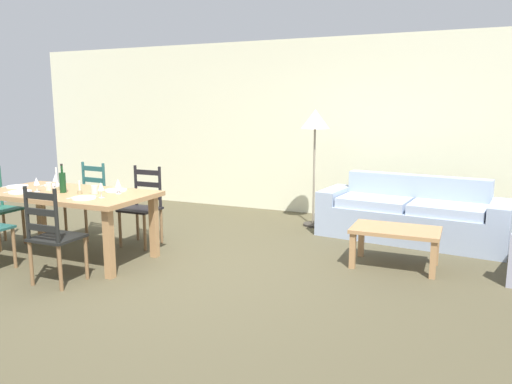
{
  "coord_description": "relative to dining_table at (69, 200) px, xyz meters",
  "views": [
    {
      "loc": [
        2.69,
        -4.12,
        1.69
      ],
      "look_at": [
        0.58,
        0.76,
        0.75
      ],
      "focal_mm": 34.33,
      "sensor_mm": 36.0,
      "label": 1
    }
  ],
  "objects": [
    {
      "name": "coffee_table",
      "position": [
        3.39,
        1.1,
        -0.31
      ],
      "size": [
        0.9,
        0.56,
        0.42
      ],
      "color": "#A97C4E",
      "rests_on": "ground_plane"
    },
    {
      "name": "fork_far_left",
      "position": [
        -0.6,
        0.25,
        0.09
      ],
      "size": [
        0.03,
        0.17,
        0.01
      ],
      "primitive_type": "cube",
      "rotation": [
        0.0,
        0.0,
        0.09
      ],
      "color": "silver",
      "rests_on": "dining_table"
    },
    {
      "name": "dining_chair_near_right",
      "position": [
        0.48,
        -0.72,
        -0.19
      ],
      "size": [
        0.42,
        0.4,
        0.96
      ],
      "color": "black",
      "rests_on": "ground_plane"
    },
    {
      "name": "wine_bottle",
      "position": [
        -0.02,
        -0.05,
        0.2
      ],
      "size": [
        0.07,
        0.07,
        0.32
      ],
      "color": "#143819",
      "rests_on": "dining_table"
    },
    {
      "name": "dinner_plate_far_left",
      "position": [
        -0.45,
        0.25,
        0.1
      ],
      "size": [
        0.24,
        0.24,
        0.02
      ],
      "primitive_type": "cylinder",
      "color": "white",
      "rests_on": "dining_table"
    },
    {
      "name": "dining_chair_far_right",
      "position": [
        0.42,
        0.76,
        -0.19
      ],
      "size": [
        0.42,
        0.4,
        0.96
      ],
      "color": "black",
      "rests_on": "ground_plane"
    },
    {
      "name": "candle_short",
      "position": [
        0.2,
        -0.04,
        0.12
      ],
      "size": [
        0.05,
        0.05,
        0.14
      ],
      "color": "#998C66",
      "rests_on": "dining_table"
    },
    {
      "name": "dinner_plate_head_west",
      "position": [
        -0.78,
        0.0,
        0.1
      ],
      "size": [
        0.24,
        0.24,
        0.02
      ],
      "primitive_type": "cylinder",
      "color": "white",
      "rests_on": "dining_table"
    },
    {
      "name": "ground_plane",
      "position": [
        1.33,
        0.05,
        -0.67
      ],
      "size": [
        9.6,
        9.6,
        0.02
      ],
      "primitive_type": "cube",
      "color": "#4C4630"
    },
    {
      "name": "dinner_plate_far_right",
      "position": [
        0.45,
        0.25,
        0.1
      ],
      "size": [
        0.24,
        0.24,
        0.02
      ],
      "primitive_type": "cylinder",
      "color": "white",
      "rests_on": "dining_table"
    },
    {
      "name": "fork_near_right",
      "position": [
        0.3,
        -0.25,
        0.09
      ],
      "size": [
        0.02,
        0.17,
        0.01
      ],
      "primitive_type": "cube",
      "rotation": [
        0.0,
        0.0,
        -0.01
      ],
      "color": "silver",
      "rests_on": "dining_table"
    },
    {
      "name": "dining_chair_far_left",
      "position": [
        -0.46,
        0.79,
        -0.19
      ],
      "size": [
        0.45,
        0.43,
        0.96
      ],
      "color": "#22524E",
      "rests_on": "ground_plane"
    },
    {
      "name": "wine_glass_near_right",
      "position": [
        0.57,
        -0.13,
        0.2
      ],
      "size": [
        0.06,
        0.06,
        0.16
      ],
      "color": "white",
      "rests_on": "dining_table"
    },
    {
      "name": "coffee_cup_secondary",
      "position": [
        -0.28,
        -0.01,
        0.13
      ],
      "size": [
        0.07,
        0.07,
        0.09
      ],
      "primitive_type": "cylinder",
      "color": "beige",
      "rests_on": "dining_table"
    },
    {
      "name": "standing_lamp",
      "position": [
        2.07,
        2.5,
        0.75
      ],
      "size": [
        0.4,
        0.4,
        1.64
      ],
      "color": "#332D28",
      "rests_on": "ground_plane"
    },
    {
      "name": "fork_head_west",
      "position": [
        -0.93,
        0.0,
        0.09
      ],
      "size": [
        0.03,
        0.17,
        0.01
      ],
      "primitive_type": "cube",
      "rotation": [
        0.0,
        0.0,
        -0.07
      ],
      "color": "silver",
      "rests_on": "dining_table"
    },
    {
      "name": "couch",
      "position": [
        3.43,
        2.32,
        -0.37
      ],
      "size": [
        2.36,
        1.08,
        0.8
      ],
      "color": "#98A8BF",
      "rests_on": "ground_plane"
    },
    {
      "name": "wine_glass_far_left",
      "position": [
        -0.33,
        0.14,
        0.2
      ],
      "size": [
        0.06,
        0.06,
        0.16
      ],
      "color": "white",
      "rests_on": "dining_table"
    },
    {
      "name": "wine_glass_near_left",
      "position": [
        -0.33,
        -0.13,
        0.2
      ],
      "size": [
        0.06,
        0.06,
        0.16
      ],
      "color": "white",
      "rests_on": "dining_table"
    },
    {
      "name": "coffee_cup_primary",
      "position": [
        0.35,
        0.02,
        0.13
      ],
      "size": [
        0.07,
        0.07,
        0.09
      ],
      "primitive_type": "cylinder",
      "color": "beige",
      "rests_on": "dining_table"
    },
    {
      "name": "fork_far_right",
      "position": [
        0.3,
        0.25,
        0.09
      ],
      "size": [
        0.03,
        0.17,
        0.01
      ],
      "primitive_type": "cube",
      "rotation": [
        0.0,
        0.0,
        -0.07
      ],
      "color": "silver",
      "rests_on": "dining_table"
    },
    {
      "name": "dinner_plate_near_right",
      "position": [
        0.45,
        -0.25,
        0.1
      ],
      "size": [
        0.24,
        0.24,
        0.02
      ],
      "primitive_type": "cylinder",
      "color": "white",
      "rests_on": "dining_table"
    },
    {
      "name": "candle_tall",
      "position": [
        -0.18,
        0.02,
        0.16
      ],
      "size": [
        0.05,
        0.05,
        0.26
      ],
      "color": "#998C66",
      "rests_on": "dining_table"
    },
    {
      "name": "dining_table",
      "position": [
        0.0,
        0.0,
        0.0
      ],
      "size": [
        1.9,
        0.96,
        0.75
      ],
      "color": "#A97C4E",
      "rests_on": "ground_plane"
    },
    {
      "name": "dinner_plate_near_left",
      "position": [
        -0.45,
        -0.25,
        0.1
      ],
      "size": [
        0.24,
        0.24,
        0.02
      ],
      "primitive_type": "cylinder",
      "color": "white",
      "rests_on": "dining_table"
    },
    {
      "name": "fork_near_left",
      "position": [
        -0.6,
        -0.25,
        0.09
      ],
      "size": [
        0.03,
        0.17,
        0.01
      ],
      "primitive_type": "cube",
      "rotation": [
        0.0,
        0.0,
        -0.07
      ],
      "color": "silver",
      "rests_on": "dining_table"
    },
    {
      "name": "wine_glass_far_right",
      "position": [
        0.59,
        0.12,
        0.2
      ],
      "size": [
        0.06,
        0.06,
        0.16
      ],
      "color": "white",
      "rests_on": "dining_table"
    },
    {
      "name": "wall_far",
      "position": [
        1.33,
        3.35,
        0.69
      ],
      "size": [
        9.6,
        0.16,
        2.7
      ],
      "primitive_type": "cube",
      "color": "beige",
      "rests_on": "ground_plane"
    }
  ]
}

